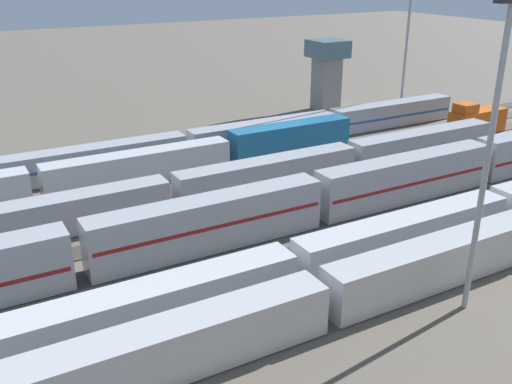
% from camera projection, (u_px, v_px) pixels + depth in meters
% --- Properties ---
extents(ground_plane, '(400.00, 400.00, 0.00)m').
position_uv_depth(ground_plane, '(272.00, 210.00, 62.78)').
color(ground_plane, '#60594F').
extents(track_bed_0, '(140.00, 2.80, 0.12)m').
position_uv_depth(track_bed_0, '(197.00, 158.00, 78.93)').
color(track_bed_0, '#3D3833').
rests_on(track_bed_0, ground_plane).
extents(track_bed_1, '(140.00, 2.80, 0.12)m').
position_uv_depth(track_bed_1, '(213.00, 169.00, 74.89)').
color(track_bed_1, '#4C443D').
rests_on(track_bed_1, ground_plane).
extents(track_bed_2, '(140.00, 2.80, 0.12)m').
position_uv_depth(track_bed_2, '(230.00, 181.00, 70.84)').
color(track_bed_2, '#4C443D').
rests_on(track_bed_2, ground_plane).
extents(track_bed_3, '(140.00, 2.80, 0.12)m').
position_uv_depth(track_bed_3, '(250.00, 194.00, 66.80)').
color(track_bed_3, '#4C443D').
rests_on(track_bed_3, ground_plane).
extents(track_bed_4, '(140.00, 2.80, 0.12)m').
position_uv_depth(track_bed_4, '(272.00, 209.00, 62.76)').
color(track_bed_4, '#3D3833').
rests_on(track_bed_4, ground_plane).
extents(track_bed_5, '(140.00, 2.80, 0.12)m').
position_uv_depth(track_bed_5, '(297.00, 226.00, 58.72)').
color(track_bed_5, '#3D3833').
rests_on(track_bed_5, ground_plane).
extents(track_bed_6, '(140.00, 2.80, 0.12)m').
position_uv_depth(track_bed_6, '(326.00, 246.00, 54.67)').
color(track_bed_6, '#3D3833').
rests_on(track_bed_6, ground_plane).
extents(track_bed_7, '(140.00, 2.80, 0.12)m').
position_uv_depth(track_bed_7, '(359.00, 268.00, 50.63)').
color(track_bed_7, '#3D3833').
rests_on(track_bed_7, ground_plane).
extents(track_bed_8, '(140.00, 2.80, 0.12)m').
position_uv_depth(track_bed_8, '(398.00, 295.00, 46.59)').
color(track_bed_8, '#4C443D').
rests_on(track_bed_8, ground_plane).
extents(train_on_track_5, '(95.60, 3.06, 5.00)m').
position_uv_depth(train_on_track_5, '(317.00, 199.00, 58.82)').
color(train_on_track_5, '#A8AAB2').
rests_on(train_on_track_5, ground_plane).
extents(train_on_track_3, '(95.60, 3.00, 3.80)m').
position_uv_depth(train_on_track_3, '(171.00, 194.00, 61.69)').
color(train_on_track_3, '#A8AAB2').
rests_on(train_on_track_3, ground_plane).
extents(train_on_track_8, '(119.80, 3.00, 3.80)m').
position_uv_depth(train_on_track_8, '(442.00, 260.00, 47.92)').
color(train_on_track_8, '#B7BABF').
rests_on(train_on_track_8, ground_plane).
extents(train_on_track_2, '(10.00, 3.00, 5.00)m').
position_uv_depth(train_on_track_2, '(476.00, 120.00, 89.69)').
color(train_on_track_2, '#D85914').
rests_on(train_on_track_2, ground_plane).
extents(train_on_track_1, '(66.40, 3.00, 4.40)m').
position_uv_depth(train_on_track_1, '(127.00, 168.00, 68.97)').
color(train_on_track_1, '#1E6B9E').
rests_on(train_on_track_1, ground_plane).
extents(train_on_track_7, '(95.60, 3.00, 3.80)m').
position_uv_depth(train_on_track_7, '(293.00, 268.00, 46.72)').
color(train_on_track_7, silver).
rests_on(train_on_track_7, ground_plane).
extents(train_on_track_0, '(71.40, 3.06, 3.80)m').
position_uv_depth(train_on_track_0, '(264.00, 134.00, 83.06)').
color(train_on_track_0, '#A8AAB2').
rests_on(train_on_track_0, ground_plane).
extents(light_mast_1, '(2.80, 0.70, 23.89)m').
position_uv_depth(light_mast_1, '(495.00, 113.00, 39.33)').
color(light_mast_1, '#9EA0A5').
rests_on(light_mast_1, ground_plane).
extents(light_mast_2, '(2.80, 0.70, 28.88)m').
position_uv_depth(light_mast_2, '(410.00, 8.00, 92.49)').
color(light_mast_2, '#9EA0A5').
rests_on(light_mast_2, ground_plane).
extents(control_tower, '(6.00, 6.00, 12.37)m').
position_uv_depth(control_tower, '(327.00, 69.00, 102.78)').
color(control_tower, gray).
rests_on(control_tower, ground_plane).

